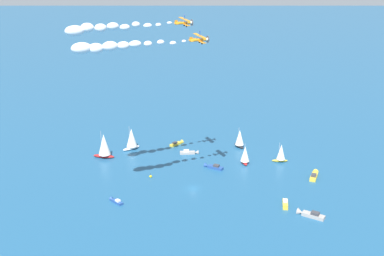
% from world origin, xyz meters
% --- Properties ---
extents(ground_plane, '(2000.00, 2000.00, 0.00)m').
position_xyz_m(ground_plane, '(0.00, 0.00, 0.00)').
color(ground_plane, '#1E517A').
extents(motorboat_near_centre, '(6.49, 9.42, 2.72)m').
position_xyz_m(motorboat_near_centre, '(17.40, 40.92, 0.73)').
color(motorboat_near_centre, '#9E9993').
rests_on(motorboat_near_centre, ground_plane).
extents(motorboat_far_port, '(9.28, 4.88, 2.61)m').
position_xyz_m(motorboat_far_port, '(-14.20, 47.59, 0.70)').
color(motorboat_far_port, gold).
rests_on(motorboat_far_port, ground_plane).
extents(motorboat_far_stbd, '(7.21, 2.42, 2.06)m').
position_xyz_m(motorboat_far_stbd, '(10.70, 33.52, 0.55)').
color(motorboat_far_stbd, gold).
rests_on(motorboat_far_stbd, ground_plane).
extents(sailboat_inshore, '(5.78, 9.76, 12.29)m').
position_xyz_m(sailboat_inshore, '(-26.96, -41.35, 5.61)').
color(sailboat_inshore, '#B21E1E').
rests_on(sailboat_inshore, ground_plane).
extents(motorboat_offshore, '(7.26, 6.12, 2.21)m').
position_xyz_m(motorboat_offshore, '(-45.42, -11.29, 0.59)').
color(motorboat_offshore, gold).
rests_on(motorboat_offshore, ground_plane).
extents(motorboat_trailing, '(5.53, 8.43, 2.41)m').
position_xyz_m(motorboat_trailing, '(-19.61, 6.72, 0.65)').
color(motorboat_trailing, '#23478C').
rests_on(motorboat_trailing, ground_plane).
extents(sailboat_ahead, '(7.85, 7.95, 11.26)m').
position_xyz_m(sailboat_ahead, '(-37.93, -31.45, 5.14)').
color(sailboat_ahead, white).
rests_on(sailboat_ahead, ground_plane).
extents(sailboat_mid_cluster, '(4.06, 6.95, 8.79)m').
position_xyz_m(sailboat_mid_cluster, '(-28.94, 35.62, 4.01)').
color(sailboat_mid_cluster, gold).
rests_on(sailboat_mid_cluster, ground_plane).
extents(sailboat_outer_ring_a, '(7.09, 4.36, 8.85)m').
position_xyz_m(sailboat_outer_ring_a, '(-25.56, 20.14, 4.04)').
color(sailboat_outer_ring_a, '#B21E1E').
rests_on(sailboat_outer_ring_a, ground_plane).
extents(motorboat_outer_ring_b, '(3.35, 8.59, 2.43)m').
position_xyz_m(motorboat_outer_ring_b, '(-34.56, -4.21, 0.66)').
color(motorboat_outer_ring_b, '#9E9993').
rests_on(motorboat_outer_ring_b, ground_plane).
extents(sailboat_outer_ring_c, '(7.38, 5.70, 9.48)m').
position_xyz_m(sailboat_outer_ring_c, '(-44.63, 18.09, 4.33)').
color(sailboat_outer_ring_c, black).
rests_on(sailboat_outer_ring_c, ground_plane).
extents(motorboat_outer_ring_d, '(5.21, 5.82, 1.81)m').
position_xyz_m(motorboat_outer_ring_d, '(13.11, -26.72, 0.49)').
color(motorboat_outer_ring_d, '#23478C').
rests_on(motorboat_outer_ring_d, ground_plane).
extents(marker_buoy, '(1.10, 1.10, 2.10)m').
position_xyz_m(marker_buoy, '(-8.53, -17.76, 0.39)').
color(marker_buoy, yellow).
rests_on(marker_buoy, ground_plane).
extents(biplane_lead, '(6.91, 6.96, 3.63)m').
position_xyz_m(biplane_lead, '(-6.46, -3.70, 61.24)').
color(biplane_lead, orange).
extents(wingwalker_lead, '(0.83, 0.57, 1.78)m').
position_xyz_m(wingwalker_lead, '(-6.28, -3.58, 63.42)').
color(wingwalker_lead, '#1E4CB2').
extents(smoke_trail_lead, '(22.02, 32.92, 4.27)m').
position_xyz_m(smoke_trail_lead, '(9.92, -30.07, 61.03)').
color(smoke_trail_lead, silver).
extents(biplane_wingman, '(6.91, 6.96, 3.63)m').
position_xyz_m(biplane_wingman, '(7.16, 2.63, 57.44)').
color(biplane_wingman, orange).
extents(wingwalker_wingman, '(0.83, 0.57, 1.78)m').
position_xyz_m(wingwalker_wingman, '(7.34, 2.76, 59.62)').
color(wingwalker_wingman, '#1E4CB2').
extents(smoke_trail_wingman, '(21.45, 32.85, 3.91)m').
position_xyz_m(smoke_trail_wingman, '(23.63, -23.94, 57.39)').
color(smoke_trail_wingman, silver).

